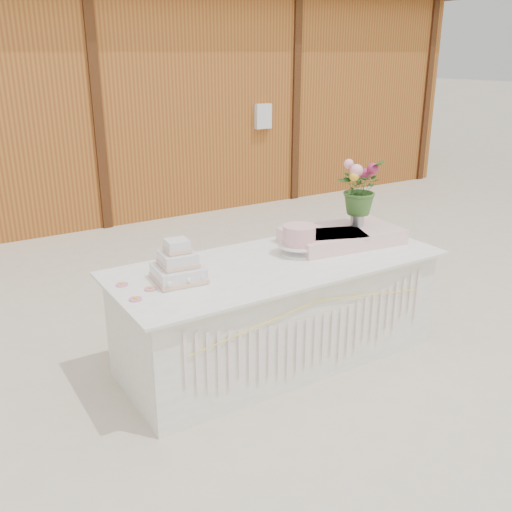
{
  "coord_description": "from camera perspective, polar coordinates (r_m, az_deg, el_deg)",
  "views": [
    {
      "loc": [
        -2.14,
        -3.13,
        2.17
      ],
      "look_at": [
        0.0,
        0.3,
        0.72
      ],
      "focal_mm": 40.0,
      "sensor_mm": 36.0,
      "label": 1
    }
  ],
  "objects": [
    {
      "name": "loose_flowers",
      "position": [
        3.68,
        -11.84,
        -2.93
      ],
      "size": [
        0.16,
        0.38,
        0.02
      ],
      "primitive_type": null,
      "rotation": [
        0.0,
        0.0,
        0.01
      ],
      "color": "#CB7C92",
      "rests_on": "cake_table"
    },
    {
      "name": "cake_table",
      "position": [
        4.19,
        2.22,
        -5.49
      ],
      "size": [
        2.4,
        1.0,
        0.77
      ],
      "color": "white",
      "rests_on": "ground"
    },
    {
      "name": "satin_runner",
      "position": [
        4.47,
        8.58,
        2.01
      ],
      "size": [
        0.94,
        0.61,
        0.11
      ],
      "primitive_type": "cube",
      "rotation": [
        0.0,
        0.0,
        -0.12
      ],
      "color": "#FBCACB",
      "rests_on": "cake_table"
    },
    {
      "name": "flower_vase",
      "position": [
        4.55,
        10.11,
        3.91
      ],
      "size": [
        0.11,
        0.11,
        0.15
      ],
      "primitive_type": "cylinder",
      "color": "#A7A7AB",
      "rests_on": "satin_runner"
    },
    {
      "name": "ground",
      "position": [
        4.37,
        2.11,
        -10.07
      ],
      "size": [
        80.0,
        80.0,
        0.0
      ],
      "primitive_type": "plane",
      "color": "beige",
      "rests_on": "ground"
    },
    {
      "name": "wedding_cake",
      "position": [
        3.71,
        -7.79,
        -1.09
      ],
      "size": [
        0.34,
        0.34,
        0.28
      ],
      "rotation": [
        0.0,
        0.0,
        -0.1
      ],
      "color": "silver",
      "rests_on": "cake_table"
    },
    {
      "name": "pink_cake_stand",
      "position": [
        4.16,
        4.33,
        1.77
      ],
      "size": [
        0.3,
        0.3,
        0.22
      ],
      "color": "white",
      "rests_on": "cake_table"
    },
    {
      "name": "bouquet",
      "position": [
        4.48,
        10.32,
        7.34
      ],
      "size": [
        0.48,
        0.46,
        0.41
      ],
      "primitive_type": "imported",
      "rotation": [
        0.0,
        0.0,
        0.53
      ],
      "color": "#3A6628",
      "rests_on": "flower_vase"
    },
    {
      "name": "barn",
      "position": [
        9.39,
        -19.5,
        15.61
      ],
      "size": [
        12.6,
        4.6,
        3.3
      ],
      "color": "#9B5F20",
      "rests_on": "ground"
    }
  ]
}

